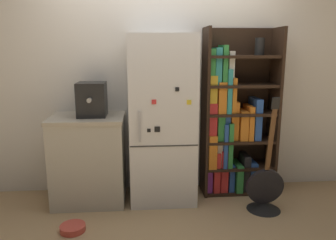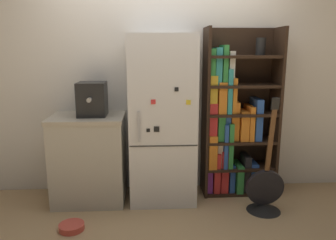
{
  "view_description": "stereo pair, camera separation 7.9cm",
  "coord_description": "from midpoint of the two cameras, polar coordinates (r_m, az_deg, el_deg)",
  "views": [
    {
      "loc": [
        -0.21,
        -3.19,
        1.59
      ],
      "look_at": [
        0.06,
        0.15,
        0.87
      ],
      "focal_mm": 35.0,
      "sensor_mm": 36.0,
      "label": 1
    },
    {
      "loc": [
        -0.13,
        -3.19,
        1.59
      ],
      "look_at": [
        0.06,
        0.15,
        0.87
      ],
      "focal_mm": 35.0,
      "sensor_mm": 36.0,
      "label": 2
    }
  ],
  "objects": [
    {
      "name": "pet_bowl",
      "position": [
        3.21,
        -15.75,
        -17.42
      ],
      "size": [
        0.23,
        0.23,
        0.06
      ],
      "color": "#D84C3F",
      "rests_on": "ground_plane"
    },
    {
      "name": "refrigerator",
      "position": [
        3.43,
        -0.33,
        0.03
      ],
      "size": [
        0.68,
        0.6,
        1.74
      ],
      "color": "silver",
      "rests_on": "ground_plane"
    },
    {
      "name": "wall_back",
      "position": [
        3.68,
        -0.59,
        7.58
      ],
      "size": [
        8.0,
        0.05,
        2.6
      ],
      "color": "white",
      "rests_on": "ground_plane"
    },
    {
      "name": "espresso_machine",
      "position": [
        3.43,
        -12.41,
        3.57
      ],
      "size": [
        0.28,
        0.35,
        0.35
      ],
      "color": "black",
      "rests_on": "kitchen_counter"
    },
    {
      "name": "guitar",
      "position": [
        3.5,
        17.08,
        -12.39
      ],
      "size": [
        0.38,
        0.34,
        1.17
      ],
      "color": "black",
      "rests_on": "ground_plane"
    },
    {
      "name": "bookshelf",
      "position": [
        3.7,
        11.66,
        -0.6
      ],
      "size": [
        0.8,
        0.36,
        1.82
      ],
      "color": "black",
      "rests_on": "ground_plane"
    },
    {
      "name": "kitchen_counter",
      "position": [
        3.59,
        -12.87,
        -6.51
      ],
      "size": [
        0.75,
        0.6,
        0.93
      ],
      "color": "#BCB7A8",
      "rests_on": "ground_plane"
    },
    {
      "name": "ground_plane",
      "position": [
        3.57,
        -0.18,
        -14.37
      ],
      "size": [
        16.0,
        16.0,
        0.0
      ],
      "primitive_type": "plane",
      "color": "tan"
    }
  ]
}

